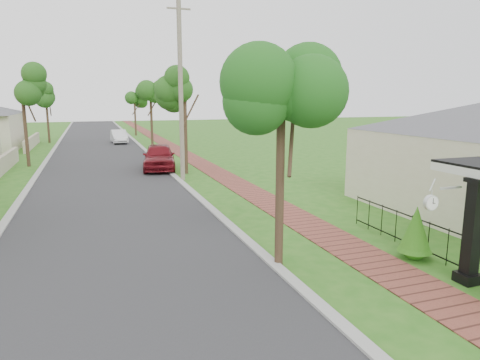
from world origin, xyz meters
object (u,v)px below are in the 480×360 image
near_tree (281,100)px  station_clock (433,201)px  parked_car_white (119,137)px  porch_post (472,237)px  utility_pole (181,92)px  parked_car_red (159,157)px

near_tree → station_clock: size_ratio=5.14×
parked_car_white → near_tree: bearing=-89.4°
porch_post → utility_pole: utility_pole is taller
near_tree → station_clock: (2.90, -2.10, -2.30)m
parked_car_red → near_tree: 16.81m
porch_post → parked_car_white: size_ratio=0.65×
utility_pole → station_clock: (2.80, -14.69, -2.66)m
parked_car_red → parked_car_white: (-1.24, 17.31, -0.15)m
utility_pole → station_clock: utility_pole is taller
near_tree → station_clock: bearing=-35.9°
porch_post → parked_car_red: bearing=102.8°
parked_car_red → parked_car_white: parked_car_red is taller
parked_car_red → parked_car_white: size_ratio=1.19×
parked_car_white → utility_pole: size_ratio=0.43×
station_clock → near_tree: bearing=144.1°
porch_post → utility_pole: (-3.65, 15.09, 3.49)m
parked_car_white → utility_pole: bearing=-87.3°
utility_pole → parked_car_red: bearing=99.7°
parked_car_white → near_tree: near_tree is taller
parked_car_white → station_clock: 36.17m
parked_car_white → station_clock: (4.70, -35.84, 1.31)m
parked_car_white → parked_car_red: bearing=-88.3°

